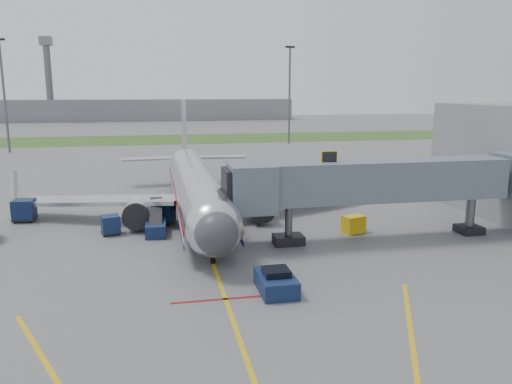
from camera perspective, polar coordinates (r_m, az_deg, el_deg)
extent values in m
plane|color=#565659|center=(31.72, -4.53, -9.26)|extent=(400.00, 400.00, 0.00)
cube|color=#2D4C1E|center=(120.04, -9.82, 5.97)|extent=(300.00, 25.00, 0.01)
cube|color=gold|center=(29.87, -4.05, -10.59)|extent=(0.25, 50.00, 0.01)
cube|color=maroon|center=(28.04, -3.51, -12.11)|extent=(6.00, 0.25, 0.01)
cylinder|color=silver|center=(45.40, -6.90, 0.60)|extent=(3.80, 28.00, 3.80)
sphere|color=silver|center=(31.82, -4.83, -4.08)|extent=(3.80, 3.80, 3.80)
sphere|color=#38383D|center=(30.58, -4.54, -4.72)|extent=(2.74, 2.74, 2.74)
cube|color=black|center=(31.29, -4.76, -3.30)|extent=(2.20, 1.20, 0.55)
cone|color=silver|center=(61.65, -8.16, 3.44)|extent=(3.80, 5.00, 3.80)
cube|color=#B7BAC1|center=(60.73, -8.23, 7.11)|extent=(0.35, 4.20, 7.00)
cube|color=#B7BAC1|center=(45.73, -17.54, -0.94)|extent=(15.10, 8.59, 1.13)
cube|color=#B7BAC1|center=(47.00, 3.51, -0.09)|extent=(15.10, 8.59, 1.13)
cylinder|color=silver|center=(42.66, -13.50, -2.21)|extent=(2.10, 3.60, 2.10)
cylinder|color=silver|center=(43.49, 0.32, -1.62)|extent=(2.10, 3.60, 2.10)
cube|color=maroon|center=(45.66, -4.48, 0.26)|extent=(0.05, 28.00, 0.45)
cube|color=navy|center=(45.84, -4.47, -0.85)|extent=(0.05, 28.00, 0.35)
cylinder|color=black|center=(33.48, -4.96, -7.58)|extent=(0.28, 0.70, 0.70)
cylinder|color=black|center=(46.24, -10.09, -2.15)|extent=(0.50, 1.00, 1.00)
cylinder|color=black|center=(46.63, -3.69, -1.88)|extent=(0.50, 1.00, 1.00)
cube|color=slate|center=(38.76, 13.85, 1.32)|extent=(20.00, 3.00, 3.00)
cube|color=slate|center=(35.76, -0.53, 0.50)|extent=(3.20, 3.60, 3.40)
cube|color=black|center=(35.55, -2.43, 0.43)|extent=(1.60, 3.00, 2.80)
cube|color=#E1B20D|center=(36.96, 8.35, 3.88)|extent=(1.20, 0.15, 1.00)
cylinder|color=#595B60|center=(37.02, 3.75, -3.67)|extent=(0.56, 0.56, 3.10)
cube|color=black|center=(37.35, 3.72, -5.45)|extent=(2.20, 1.60, 0.70)
cylinder|color=#595B60|center=(43.35, 23.28, -2.35)|extent=(0.70, 0.70, 3.10)
cube|color=black|center=(43.64, 23.15, -3.94)|extent=(1.80, 1.80, 0.60)
cylinder|color=#595B60|center=(102.95, -26.81, 9.61)|extent=(0.44, 0.44, 20.00)
cylinder|color=#595B60|center=(108.27, 3.84, 10.83)|extent=(0.44, 0.44, 20.00)
cube|color=black|center=(108.64, 3.92, 16.21)|extent=(2.00, 0.40, 0.40)
cube|color=slate|center=(199.70, -13.51, 9.11)|extent=(120.00, 14.00, 8.00)
cylinder|color=#595B60|center=(197.89, -22.58, 11.44)|extent=(2.40, 2.40, 28.00)
cube|color=slate|center=(198.62, -22.91, 15.62)|extent=(4.00, 4.00, 3.00)
cube|color=#0D1D3C|center=(28.82, 2.31, -10.36)|extent=(1.99, 3.26, 0.99)
cube|color=black|center=(28.59, 2.32, -9.18)|extent=(1.45, 1.45, 0.45)
cylinder|color=black|center=(27.64, 1.22, -11.64)|extent=(0.20, 0.72, 0.72)
cylinder|color=black|center=(28.01, 4.54, -11.35)|extent=(0.20, 0.72, 0.72)
cylinder|color=black|center=(29.77, 0.22, -9.90)|extent=(0.20, 0.72, 0.72)
cylinder|color=black|center=(30.11, 3.30, -9.66)|extent=(0.20, 0.72, 0.72)
cube|color=#0D1D3C|center=(43.49, -10.55, -2.24)|extent=(2.18, 2.18, 1.70)
cube|color=black|center=(43.70, -10.51, -3.31)|extent=(2.25, 2.25, 0.13)
cylinder|color=black|center=(43.33, -11.62, -3.54)|extent=(0.33, 0.37, 0.31)
cylinder|color=black|center=(42.90, -9.96, -3.63)|extent=(0.33, 0.37, 0.31)
cylinder|color=black|center=(44.52, -11.04, -3.11)|extent=(0.33, 0.37, 0.31)
cylinder|color=black|center=(44.11, -9.42, -3.19)|extent=(0.33, 0.37, 0.31)
cube|color=#0D1D3C|center=(41.29, -16.29, -3.54)|extent=(1.64, 1.64, 1.36)
cube|color=black|center=(41.47, -16.24, -4.45)|extent=(1.70, 1.70, 0.11)
cylinder|color=black|center=(40.90, -16.85, -4.75)|extent=(0.25, 0.28, 0.25)
cylinder|color=black|center=(41.05, -15.39, -4.61)|extent=(0.25, 0.28, 0.25)
cylinder|color=black|center=(41.91, -17.06, -4.38)|extent=(0.25, 0.28, 0.25)
cylinder|color=black|center=(42.05, -15.64, -4.24)|extent=(0.25, 0.28, 0.25)
cube|color=#0D1D3C|center=(48.06, -24.99, -1.81)|extent=(1.81, 1.81, 1.72)
cube|color=black|center=(48.25, -24.90, -2.80)|extent=(1.87, 1.87, 0.13)
cylinder|color=black|center=(47.84, -25.88, -3.06)|extent=(0.26, 0.32, 0.31)
cylinder|color=black|center=(47.45, -24.35, -3.03)|extent=(0.26, 0.32, 0.31)
cylinder|color=black|center=(49.07, -25.43, -2.67)|extent=(0.26, 0.32, 0.31)
cylinder|color=black|center=(48.69, -23.93, -2.65)|extent=(0.26, 0.32, 0.31)
cube|color=#0D1D3C|center=(40.92, -11.35, -3.91)|extent=(1.71, 4.09, 1.01)
cube|color=black|center=(41.20, -11.38, -2.28)|extent=(1.17, 4.55, 1.58)
cylinder|color=black|center=(39.60, -12.21, -4.76)|extent=(0.27, 0.64, 0.63)
cylinder|color=black|center=(39.56, -10.58, -4.71)|extent=(0.27, 0.64, 0.63)
cylinder|color=black|center=(42.40, -12.04, -3.67)|extent=(0.27, 0.64, 0.63)
cylinder|color=black|center=(42.36, -10.52, -3.62)|extent=(0.27, 0.64, 0.63)
cube|color=#E1B20D|center=(40.98, 11.08, -3.63)|extent=(1.96, 1.58, 1.36)
cylinder|color=black|center=(40.76, 10.44, -4.43)|extent=(0.32, 0.39, 0.34)
cylinder|color=black|center=(41.46, 11.66, -4.20)|extent=(0.32, 0.39, 0.34)
imported|color=#92CC18|center=(49.34, -26.03, -1.82)|extent=(0.74, 0.71, 1.70)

